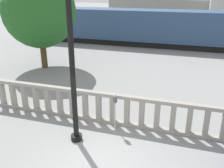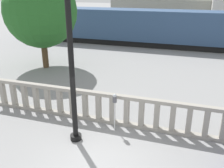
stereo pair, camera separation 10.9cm
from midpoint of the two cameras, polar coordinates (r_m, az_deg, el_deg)
ground_plane at (r=8.45m, az=-3.38°, el=-17.93°), size 160.00×160.00×0.00m
balustrade at (r=10.21m, az=2.02°, el=-5.93°), size 12.28×0.24×1.33m
lamppost at (r=8.45m, az=-8.85°, el=3.83°), size 0.42×0.42×6.04m
parking_meter at (r=9.58m, az=0.94°, el=-3.98°), size 0.17×0.17×1.55m
train_near at (r=24.38m, az=12.39°, el=12.43°), size 28.29×2.96×3.93m
train_far at (r=35.75m, az=23.29°, el=14.34°), size 27.74×3.00×4.39m
tree_left at (r=17.64m, az=-15.83°, el=15.68°), size 4.80×4.80×6.24m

